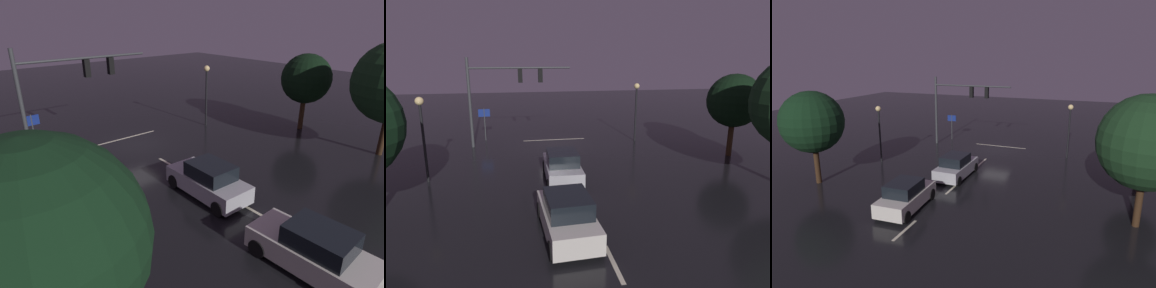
% 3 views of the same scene
% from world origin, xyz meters
% --- Properties ---
extents(ground_plane, '(80.00, 80.00, 0.00)m').
position_xyz_m(ground_plane, '(0.00, 0.00, 0.00)').
color(ground_plane, black).
extents(traffic_signal_assembly, '(7.55, 0.47, 6.60)m').
position_xyz_m(traffic_signal_assembly, '(3.89, -0.34, 4.53)').
color(traffic_signal_assembly, '#383A3D').
rests_on(traffic_signal_assembly, ground_plane).
extents(lane_dash_far, '(0.16, 2.20, 0.01)m').
position_xyz_m(lane_dash_far, '(0.00, 4.00, 0.00)').
color(lane_dash_far, beige).
rests_on(lane_dash_far, ground_plane).
extents(lane_dash_mid, '(0.16, 2.20, 0.01)m').
position_xyz_m(lane_dash_mid, '(0.00, 10.00, 0.00)').
color(lane_dash_mid, beige).
rests_on(lane_dash_mid, ground_plane).
extents(lane_dash_near, '(0.16, 2.20, 0.01)m').
position_xyz_m(lane_dash_near, '(0.00, 16.00, 0.00)').
color(lane_dash_near, beige).
rests_on(lane_dash_near, ground_plane).
extents(stop_bar, '(5.00, 0.16, 0.01)m').
position_xyz_m(stop_bar, '(0.00, -1.53, 0.00)').
color(stop_bar, beige).
rests_on(stop_bar, ground_plane).
extents(car_approaching, '(1.94, 4.39, 1.70)m').
position_xyz_m(car_approaching, '(0.62, 7.93, 0.80)').
color(car_approaching, '#B7B7BC').
rests_on(car_approaching, ground_plane).
extents(car_distant, '(2.09, 4.44, 1.70)m').
position_xyz_m(car_distant, '(1.23, 13.81, 0.80)').
color(car_distant, silver).
rests_on(car_distant, ground_plane).
extents(street_lamp_left_kerb, '(0.44, 0.44, 4.62)m').
position_xyz_m(street_lamp_left_kerb, '(-6.40, -0.01, 3.27)').
color(street_lamp_left_kerb, black).
rests_on(street_lamp_left_kerb, ground_plane).
extents(street_lamp_right_kerb, '(0.44, 0.44, 4.65)m').
position_xyz_m(street_lamp_right_kerb, '(7.88, 6.86, 3.29)').
color(street_lamp_right_kerb, black).
rests_on(street_lamp_right_kerb, ground_plane).
extents(route_sign, '(0.90, 0.13, 2.61)m').
position_xyz_m(route_sign, '(5.51, -2.34, 1.88)').
color(route_sign, '#383A3D').
rests_on(route_sign, ground_plane).
extents(tree_left_near, '(3.55, 3.55, 5.58)m').
position_xyz_m(tree_left_near, '(-11.38, 5.17, 3.79)').
color(tree_left_near, '#382314').
rests_on(tree_left_near, ground_plane).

